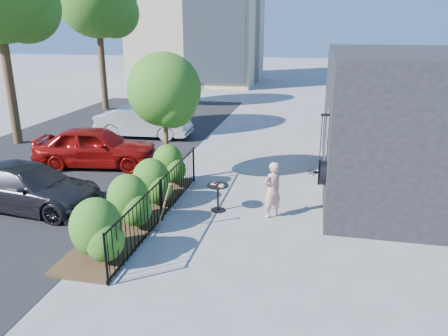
% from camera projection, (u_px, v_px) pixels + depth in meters
% --- Properties ---
extents(ground, '(120.00, 120.00, 0.00)m').
position_uv_depth(ground, '(220.00, 225.00, 10.79)').
color(ground, gray).
rests_on(ground, ground).
extents(shop_building, '(6.22, 9.00, 4.00)m').
position_uv_depth(shop_building, '(428.00, 119.00, 13.26)').
color(shop_building, black).
rests_on(shop_building, ground).
extents(fence, '(0.05, 6.05, 1.10)m').
position_uv_depth(fence, '(161.00, 200.00, 10.91)').
color(fence, black).
rests_on(fence, ground).
extents(planting_bed, '(1.30, 6.00, 0.08)m').
position_uv_depth(planting_bed, '(136.00, 216.00, 11.21)').
color(planting_bed, '#382616').
rests_on(planting_bed, ground).
extents(shrubs, '(1.10, 5.60, 1.24)m').
position_uv_depth(shrubs, '(140.00, 191.00, 11.08)').
color(shrubs, '#1F4F12').
rests_on(shrubs, ground).
extents(patio_tree, '(2.20, 2.20, 3.94)m').
position_uv_depth(patio_tree, '(166.00, 94.00, 12.94)').
color(patio_tree, '#3F2B19').
rests_on(patio_tree, ground).
extents(street, '(9.00, 30.00, 0.01)m').
position_uv_depth(street, '(40.00, 170.00, 14.96)').
color(street, black).
rests_on(street, ground).
extents(street_tree_far, '(4.40, 4.40, 8.28)m').
position_uv_depth(street_tree_far, '(98.00, 2.00, 23.89)').
color(street_tree_far, '#3F2B19').
rests_on(street_tree_far, ground).
extents(cafe_table, '(0.58, 0.58, 0.78)m').
position_uv_depth(cafe_table, '(218.00, 193.00, 11.50)').
color(cafe_table, black).
rests_on(cafe_table, ground).
extents(woman, '(0.63, 0.63, 1.48)m').
position_uv_depth(woman, '(272.00, 190.00, 11.07)').
color(woman, tan).
rests_on(woman, ground).
extents(shovel, '(0.43, 0.16, 1.26)m').
position_uv_depth(shovel, '(163.00, 209.00, 10.35)').
color(shovel, brown).
rests_on(shovel, ground).
extents(car_red, '(4.36, 2.23, 1.42)m').
position_uv_depth(car_red, '(96.00, 147.00, 15.14)').
color(car_red, maroon).
rests_on(car_red, ground).
extents(car_silver, '(4.21, 1.64, 1.37)m').
position_uv_depth(car_silver, '(144.00, 122.00, 19.16)').
color(car_silver, '#B3B3B8').
rests_on(car_silver, ground).
extents(car_darkgrey, '(4.31, 2.06, 1.21)m').
position_uv_depth(car_darkgrey, '(28.00, 187.00, 11.65)').
color(car_darkgrey, black).
rests_on(car_darkgrey, ground).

